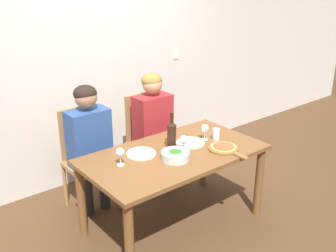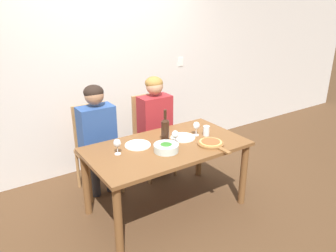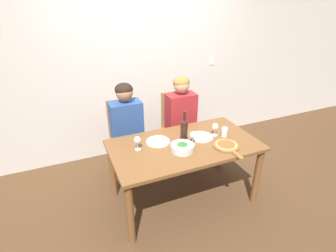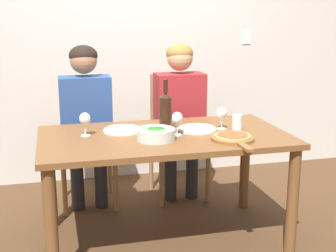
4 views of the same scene
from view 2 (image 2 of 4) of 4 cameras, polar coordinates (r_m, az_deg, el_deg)
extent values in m
plane|color=#4C331E|center=(3.59, -0.21, -13.96)|extent=(40.00, 40.00, 0.00)
cube|color=silver|center=(4.19, -10.54, 10.89)|extent=(10.00, 0.05, 2.70)
cube|color=white|center=(4.72, 2.22, 11.08)|extent=(0.08, 0.01, 0.12)
cube|color=brown|center=(3.24, -0.23, -3.65)|extent=(1.57, 0.86, 0.04)
cylinder|color=brown|center=(2.84, -8.65, -16.30)|extent=(0.07, 0.07, 0.69)
cylinder|color=brown|center=(3.58, 13.00, -8.23)|extent=(0.07, 0.07, 0.69)
cylinder|color=brown|center=(3.43, -14.08, -9.71)|extent=(0.07, 0.07, 0.69)
cylinder|color=brown|center=(4.05, 5.46, -4.12)|extent=(0.07, 0.07, 0.69)
cube|color=#9E7042|center=(3.75, -12.04, -4.75)|extent=(0.42, 0.42, 0.04)
cube|color=#9E7042|center=(3.81, -13.46, 0.05)|extent=(0.38, 0.03, 0.51)
cylinder|color=#9E7042|center=(3.64, -13.41, -9.91)|extent=(0.04, 0.04, 0.44)
cylinder|color=#9E7042|center=(3.77, -7.96, -8.44)|extent=(0.04, 0.04, 0.44)
cylinder|color=#9E7042|center=(3.96, -15.39, -7.46)|extent=(0.04, 0.04, 0.44)
cylinder|color=#9E7042|center=(4.07, -10.33, -6.20)|extent=(0.04, 0.04, 0.44)
cube|color=#9E7042|center=(4.04, -2.38, -2.35)|extent=(0.42, 0.42, 0.04)
cube|color=#9E7042|center=(4.10, -3.86, 2.08)|extent=(0.38, 0.03, 0.51)
cylinder|color=#9E7042|center=(3.91, -3.26, -7.09)|extent=(0.04, 0.04, 0.44)
cylinder|color=#9E7042|center=(4.09, 1.35, -5.71)|extent=(0.04, 0.04, 0.44)
cylinder|color=#9E7042|center=(4.21, -5.90, -5.04)|extent=(0.04, 0.04, 0.44)
cylinder|color=#9E7042|center=(4.38, -1.51, -3.86)|extent=(0.04, 0.04, 0.44)
cylinder|color=#28282D|center=(3.75, -12.60, -8.55)|extent=(0.10, 0.10, 0.48)
cylinder|color=#28282D|center=(3.81, -10.07, -7.88)|extent=(0.10, 0.10, 0.48)
cube|color=navy|center=(3.62, -12.26, -0.75)|extent=(0.38, 0.22, 0.54)
cylinder|color=navy|center=(3.40, -13.64, -5.03)|extent=(0.07, 0.31, 0.14)
cylinder|color=navy|center=(3.54, -7.58, -3.56)|extent=(0.07, 0.31, 0.14)
sphere|color=#9E7051|center=(3.50, -12.75, 5.20)|extent=(0.20, 0.20, 0.20)
ellipsoid|color=black|center=(3.50, -12.86, 5.79)|extent=(0.21, 0.21, 0.15)
cylinder|color=#28282D|center=(4.03, -2.83, -5.88)|extent=(0.10, 0.10, 0.48)
cylinder|color=#28282D|center=(4.11, -0.68, -5.27)|extent=(0.10, 0.10, 0.48)
cube|color=maroon|center=(3.92, -2.29, 1.43)|extent=(0.38, 0.22, 0.54)
cylinder|color=maroon|center=(3.68, -2.92, -2.39)|extent=(0.07, 0.31, 0.14)
cylinder|color=maroon|center=(3.88, 2.15, -1.10)|extent=(0.07, 0.31, 0.14)
sphere|color=tan|center=(3.81, -2.37, 6.97)|extent=(0.20, 0.20, 0.20)
ellipsoid|color=olive|center=(3.81, -2.46, 7.51)|extent=(0.21, 0.21, 0.15)
cylinder|color=black|center=(3.25, -0.49, -1.06)|extent=(0.08, 0.08, 0.23)
cone|color=black|center=(3.20, -0.50, 1.08)|extent=(0.08, 0.08, 0.03)
cylinder|color=black|center=(3.18, -0.50, 2.08)|extent=(0.03, 0.03, 0.09)
cylinder|color=silver|center=(3.09, -0.32, -3.81)|extent=(0.24, 0.24, 0.07)
ellipsoid|color=#2D6B23|center=(3.09, -0.32, -3.75)|extent=(0.19, 0.19, 0.08)
cylinder|color=silver|center=(3.23, -5.28, -3.35)|extent=(0.26, 0.26, 0.01)
torus|color=silver|center=(3.23, -5.28, -3.25)|extent=(0.25, 0.25, 0.02)
cylinder|color=silver|center=(3.39, 2.59, -2.05)|extent=(0.26, 0.26, 0.01)
torus|color=silver|center=(3.39, 2.60, -1.95)|extent=(0.25, 0.25, 0.02)
cylinder|color=brown|center=(3.27, 7.42, -3.04)|extent=(0.27, 0.27, 0.02)
cube|color=brown|center=(3.14, 9.83, -4.27)|extent=(0.04, 0.14, 0.02)
cylinder|color=tan|center=(3.27, 7.43, -2.80)|extent=(0.23, 0.23, 0.01)
cylinder|color=#AD4C28|center=(3.27, 7.44, -2.67)|extent=(0.18, 0.18, 0.01)
cylinder|color=silver|center=(3.08, -8.74, -4.81)|extent=(0.06, 0.06, 0.01)
cylinder|color=silver|center=(3.07, -8.78, -4.12)|extent=(0.01, 0.01, 0.07)
ellipsoid|color=silver|center=(3.04, -8.85, -2.94)|extent=(0.07, 0.07, 0.08)
ellipsoid|color=maroon|center=(3.04, -8.84, -3.16)|extent=(0.06, 0.06, 0.03)
cylinder|color=silver|center=(3.48, 4.92, -1.58)|extent=(0.06, 0.06, 0.01)
cylinder|color=silver|center=(3.46, 4.94, -0.96)|extent=(0.01, 0.01, 0.07)
ellipsoid|color=silver|center=(3.44, 4.97, 0.11)|extent=(0.07, 0.07, 0.08)
ellipsoid|color=maroon|center=(3.44, 4.97, -0.08)|extent=(0.06, 0.06, 0.03)
cylinder|color=silver|center=(3.24, 1.25, -3.25)|extent=(0.06, 0.06, 0.01)
cylinder|color=silver|center=(3.22, 1.25, -2.59)|extent=(0.01, 0.01, 0.07)
ellipsoid|color=silver|center=(3.20, 1.26, -1.45)|extent=(0.07, 0.07, 0.08)
ellipsoid|color=maroon|center=(3.20, 1.26, -1.66)|extent=(0.06, 0.06, 0.03)
cylinder|color=silver|center=(3.47, 6.68, -0.84)|extent=(0.07, 0.07, 0.11)
camera|label=1|loc=(0.37, -111.53, 8.85)|focal=42.00mm
camera|label=3|loc=(0.60, 27.97, 25.62)|focal=28.00mm
camera|label=4|loc=(1.15, 66.05, -22.38)|focal=50.00mm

